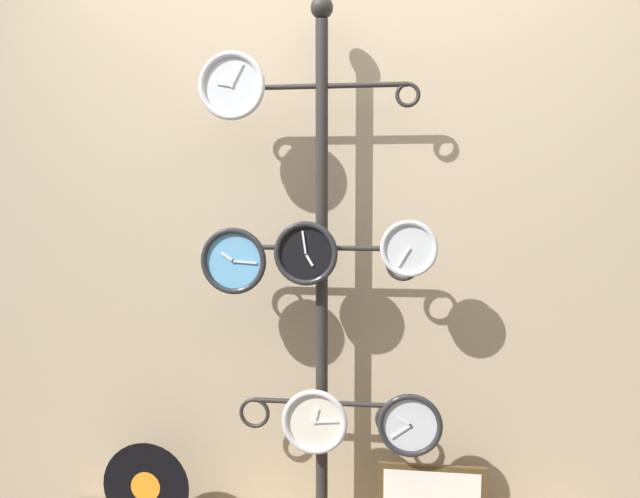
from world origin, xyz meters
TOP-DOWN VIEW (x-y plane):
  - shop_wall at (0.00, 0.57)m, footprint 4.40×0.04m
  - display_stand at (0.00, 0.41)m, footprint 0.75×0.43m
  - clock_top_left at (-0.32, 0.31)m, footprint 0.25×0.04m
  - clock_middle_left at (-0.32, 0.31)m, footprint 0.25×0.04m
  - clock_middle_center at (-0.05, 0.33)m, footprint 0.24×0.04m
  - clock_middle_right at (0.33, 0.30)m, footprint 0.21×0.04m
  - clock_bottom_center at (-0.01, 0.31)m, footprint 0.25×0.04m
  - clock_bottom_right at (0.34, 0.30)m, footprint 0.24×0.04m
  - vinyl_record at (-0.70, 0.33)m, footprint 0.36×0.01m

SIDE VIEW (x-z plane):
  - vinyl_record at x=-0.70m, z-range 0.06..0.42m
  - clock_bottom_center at x=-0.01m, z-range 0.43..0.68m
  - clock_bottom_right at x=0.34m, z-range 0.44..0.68m
  - display_stand at x=0.00m, z-range -0.31..1.83m
  - clock_middle_left at x=-0.32m, z-range 1.03..1.28m
  - clock_middle_center at x=-0.05m, z-range 1.06..1.30m
  - clock_middle_right at x=0.33m, z-range 1.10..1.31m
  - shop_wall at x=0.00m, z-range 0.00..2.80m
  - clock_top_left at x=-0.32m, z-range 1.67..1.92m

